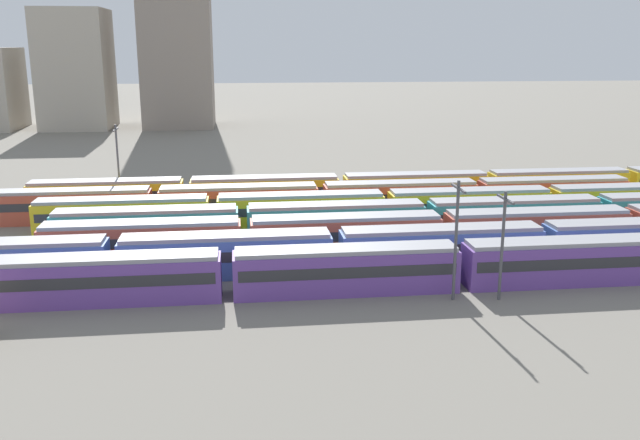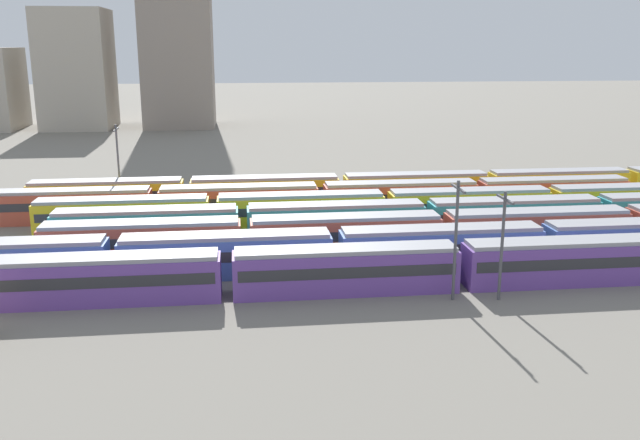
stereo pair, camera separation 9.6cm
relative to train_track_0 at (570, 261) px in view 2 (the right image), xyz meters
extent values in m
plane|color=slate|center=(-37.07, 15.60, -1.90)|extent=(600.00, 600.00, 0.00)
cube|color=#6B429E|center=(-37.80, 0.00, -0.20)|extent=(18.00, 3.00, 3.40)
cube|color=#2D2D33|center=(-37.80, 0.00, 0.20)|extent=(17.20, 3.06, 0.90)
cube|color=#939399|center=(-37.80, 0.00, 1.67)|extent=(17.60, 2.70, 0.35)
cube|color=#6B429E|center=(-18.90, 0.00, -0.20)|extent=(18.00, 3.00, 3.40)
cube|color=#2D2D33|center=(-18.90, 0.00, 0.20)|extent=(17.20, 3.06, 0.90)
cube|color=#939399|center=(-18.90, 0.00, 1.67)|extent=(17.60, 2.70, 0.35)
cube|color=#6B429E|center=(0.00, 0.00, -0.20)|extent=(18.00, 3.00, 3.40)
cube|color=#2D2D33|center=(0.00, 0.00, 0.20)|extent=(17.20, 3.06, 0.90)
cube|color=#939399|center=(0.00, 0.00, 1.67)|extent=(17.60, 2.70, 0.35)
cube|color=#4C70BC|center=(-28.44, 5.20, -0.20)|extent=(18.00, 3.00, 3.40)
cube|color=#2D2D33|center=(-28.44, 5.20, 0.20)|extent=(17.20, 3.06, 0.90)
cube|color=#939399|center=(-28.44, 5.20, 1.67)|extent=(17.60, 2.70, 0.35)
cube|color=#4C70BC|center=(-9.54, 5.20, -0.20)|extent=(18.00, 3.00, 3.40)
cube|color=#2D2D33|center=(-9.54, 5.20, 0.20)|extent=(17.20, 3.06, 0.90)
cube|color=#939399|center=(-9.54, 5.20, 1.67)|extent=(17.60, 2.70, 0.35)
cube|color=#4C70BC|center=(9.36, 5.20, -0.20)|extent=(18.00, 3.00, 3.40)
cube|color=#BC4C38|center=(-36.18, 10.40, -0.20)|extent=(18.00, 3.00, 3.40)
cube|color=#2D2D33|center=(-36.18, 10.40, 0.20)|extent=(17.20, 3.06, 0.90)
cube|color=#939399|center=(-36.18, 10.40, 1.67)|extent=(17.60, 2.70, 0.35)
cube|color=#BC4C38|center=(-17.28, 10.40, -0.20)|extent=(18.00, 3.00, 3.40)
cube|color=#2D2D33|center=(-17.28, 10.40, 0.20)|extent=(17.20, 3.06, 0.90)
cube|color=#939399|center=(-17.28, 10.40, 1.67)|extent=(17.60, 2.70, 0.35)
cube|color=#BC4C38|center=(1.62, 10.40, -0.20)|extent=(18.00, 3.00, 3.40)
cube|color=#2D2D33|center=(1.62, 10.40, 0.20)|extent=(17.20, 3.06, 0.90)
cube|color=#939399|center=(1.62, 10.40, 1.67)|extent=(17.60, 2.70, 0.35)
cube|color=teal|center=(-36.39, 15.60, -0.20)|extent=(18.00, 3.00, 3.40)
cube|color=#2D2D33|center=(-36.39, 15.60, 0.20)|extent=(17.20, 3.06, 0.90)
cube|color=#939399|center=(-36.39, 15.60, 1.67)|extent=(17.60, 2.70, 0.35)
cube|color=teal|center=(-17.49, 15.60, -0.20)|extent=(18.00, 3.00, 3.40)
cube|color=#2D2D33|center=(-17.49, 15.60, 0.20)|extent=(17.20, 3.06, 0.90)
cube|color=#939399|center=(-17.49, 15.60, 1.67)|extent=(17.60, 2.70, 0.35)
cube|color=teal|center=(1.41, 15.60, -0.20)|extent=(18.00, 3.00, 3.40)
cube|color=#2D2D33|center=(1.41, 15.60, 0.20)|extent=(17.20, 3.06, 0.90)
cube|color=#939399|center=(1.41, 15.60, 1.67)|extent=(17.60, 2.70, 0.35)
cube|color=yellow|center=(-39.49, 20.80, -0.20)|extent=(18.00, 3.00, 3.40)
cube|color=#2D2D33|center=(-39.49, 20.80, 0.20)|extent=(17.20, 3.06, 0.90)
cube|color=#939399|center=(-39.49, 20.80, 1.67)|extent=(17.60, 2.70, 0.35)
cube|color=yellow|center=(-20.59, 20.80, -0.20)|extent=(18.00, 3.00, 3.40)
cube|color=#2D2D33|center=(-20.59, 20.80, 0.20)|extent=(17.20, 3.06, 0.90)
cube|color=#939399|center=(-20.59, 20.80, 1.67)|extent=(17.60, 2.70, 0.35)
cube|color=yellow|center=(-1.69, 20.80, -0.20)|extent=(18.00, 3.00, 3.40)
cube|color=#2D2D33|center=(-1.69, 20.80, 0.20)|extent=(17.20, 3.06, 0.90)
cube|color=#939399|center=(-1.69, 20.80, 1.67)|extent=(17.60, 2.70, 0.35)
cube|color=yellow|center=(17.21, 20.80, -0.20)|extent=(18.00, 3.00, 3.40)
cube|color=#2D2D33|center=(17.21, 20.80, 0.20)|extent=(17.20, 3.06, 0.90)
cube|color=#939399|center=(17.21, 20.80, 1.67)|extent=(17.60, 2.70, 0.35)
cube|color=#BC4C38|center=(-46.14, 26.00, -0.20)|extent=(18.00, 3.00, 3.40)
cube|color=#2D2D33|center=(-46.14, 26.00, 0.20)|extent=(17.20, 3.06, 0.90)
cube|color=#939399|center=(-46.14, 26.00, 1.67)|extent=(17.60, 2.70, 0.35)
cube|color=#BC4C38|center=(-27.24, 26.00, -0.20)|extent=(18.00, 3.00, 3.40)
cube|color=#2D2D33|center=(-27.24, 26.00, 0.20)|extent=(17.20, 3.06, 0.90)
cube|color=#939399|center=(-27.24, 26.00, 1.67)|extent=(17.60, 2.70, 0.35)
cube|color=#BC4C38|center=(-8.34, 26.00, -0.20)|extent=(18.00, 3.00, 3.40)
cube|color=#2D2D33|center=(-8.34, 26.00, 0.20)|extent=(17.20, 3.06, 0.90)
cube|color=#939399|center=(-8.34, 26.00, 1.67)|extent=(17.60, 2.70, 0.35)
cube|color=#BC4C38|center=(10.56, 26.00, -0.20)|extent=(18.00, 3.00, 3.40)
cube|color=#2D2D33|center=(10.56, 26.00, 0.20)|extent=(17.20, 3.06, 0.90)
cube|color=#939399|center=(10.56, 26.00, 1.67)|extent=(17.60, 2.70, 0.35)
cube|color=yellow|center=(-42.95, 31.20, -0.20)|extent=(18.00, 3.00, 3.40)
cube|color=#2D2D33|center=(-42.95, 31.20, 0.20)|extent=(17.20, 3.06, 0.90)
cube|color=#939399|center=(-42.95, 31.20, 1.67)|extent=(17.60, 2.70, 0.35)
cube|color=yellow|center=(-24.05, 31.20, -0.20)|extent=(18.00, 3.00, 3.40)
cube|color=#2D2D33|center=(-24.05, 31.20, 0.20)|extent=(17.20, 3.06, 0.90)
cube|color=#939399|center=(-24.05, 31.20, 1.67)|extent=(17.60, 2.70, 0.35)
cube|color=yellow|center=(-5.15, 31.20, -0.20)|extent=(18.00, 3.00, 3.40)
cube|color=#2D2D33|center=(-5.15, 31.20, 0.20)|extent=(17.20, 3.06, 0.90)
cube|color=#939399|center=(-5.15, 31.20, 1.67)|extent=(17.60, 2.70, 0.35)
cube|color=yellow|center=(13.75, 31.20, -0.20)|extent=(18.00, 3.00, 3.40)
cube|color=#2D2D33|center=(13.75, 31.20, 0.20)|extent=(17.20, 3.06, 0.90)
cube|color=#939399|center=(13.75, 31.20, 1.67)|extent=(17.60, 2.70, 0.35)
cylinder|color=#4C4C51|center=(-7.31, -3.14, 2.42)|extent=(0.24, 0.24, 8.64)
cube|color=#47474C|center=(-7.31, -3.14, 6.14)|extent=(0.16, 3.20, 0.16)
cylinder|color=#4C4C51|center=(-41.82, 33.97, 3.09)|extent=(0.24, 0.24, 9.99)
cube|color=#47474C|center=(-41.82, 33.97, 7.48)|extent=(0.16, 3.20, 0.16)
cylinder|color=#4C4C51|center=(-10.86, -2.71, 2.83)|extent=(0.24, 0.24, 9.48)
cube|color=#47474C|center=(-10.86, -2.71, 6.97)|extent=(0.16, 3.20, 0.16)
cube|color=#B2A899|center=(-64.43, 119.47, 11.86)|extent=(15.50, 17.87, 27.53)
cube|color=gray|center=(-40.76, 119.47, 23.83)|extent=(16.31, 18.01, 51.46)
camera|label=1|loc=(-27.26, -51.60, 17.42)|focal=38.60mm
camera|label=2|loc=(-27.16, -51.61, 17.42)|focal=38.60mm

